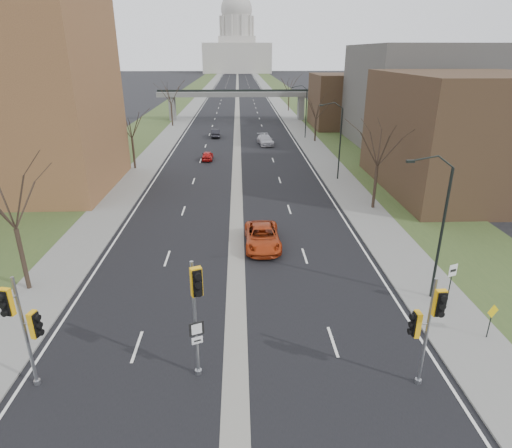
{
  "coord_description": "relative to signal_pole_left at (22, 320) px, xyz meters",
  "views": [
    {
      "loc": [
        0.32,
        -15.97,
        13.86
      ],
      "look_at": [
        1.32,
        9.05,
        3.78
      ],
      "focal_mm": 30.0,
      "sensor_mm": 36.0,
      "label": 1
    }
  ],
  "objects": [
    {
      "name": "ground",
      "position": [
        8.76,
        0.67,
        -3.57
      ],
      "size": [
        700.0,
        700.0,
        0.0
      ],
      "primitive_type": "plane",
      "color": "black",
      "rests_on": "ground"
    },
    {
      "name": "commercial_block_far",
      "position": [
        30.76,
        70.67,
        1.43
      ],
      "size": [
        14.0,
        14.0,
        10.0
      ],
      "primitive_type": "cube",
      "color": "#43301F",
      "rests_on": "ground"
    },
    {
      "name": "tree_right_a",
      "position": [
        21.76,
        22.67,
        3.07
      ],
      "size": [
        7.2,
        7.2,
        9.4
      ],
      "color": "#382B21",
      "rests_on": "sidewalk_right"
    },
    {
      "name": "commercial_block_near",
      "position": [
        32.76,
        28.67,
        2.43
      ],
      "size": [
        16.0,
        20.0,
        12.0
      ],
      "primitive_type": "cube",
      "color": "#43301F",
      "rests_on": "ground"
    },
    {
      "name": "car_right_near",
      "position": [
        10.76,
        14.53,
        -2.78
      ],
      "size": [
        2.66,
        5.7,
        1.58
      ],
      "primitive_type": "imported",
      "rotation": [
        0.0,
        0.0,
        0.01
      ],
      "color": "#AD3612",
      "rests_on": "ground"
    },
    {
      "name": "speed_limit_sign",
      "position": [
        21.06,
        5.65,
        -1.61
      ],
      "size": [
        0.55,
        0.23,
        2.68
      ],
      "rotation": [
        0.0,
        0.0,
        0.36
      ],
      "color": "black",
      "rests_on": "sidewalk_right"
    },
    {
      "name": "warning_sign",
      "position": [
        21.79,
        2.6,
        -2.17
      ],
      "size": [
        0.73,
        0.3,
        1.97
      ],
      "rotation": [
        0.0,
        0.0,
        0.36
      ],
      "color": "black",
      "rests_on": "sidewalk_right"
    },
    {
      "name": "median_strip",
      "position": [
        8.76,
        150.67,
        -3.57
      ],
      "size": [
        1.2,
        600.0,
        0.02
      ],
      "primitive_type": "cube",
      "color": "gray",
      "rests_on": "ground"
    },
    {
      "name": "streetlight_near",
      "position": [
        19.75,
        6.67,
        3.38
      ],
      "size": [
        2.61,
        0.2,
        8.7
      ],
      "color": "black",
      "rests_on": "sidewalk_right"
    },
    {
      "name": "car_right_mid",
      "position": [
        13.31,
        53.46,
        -2.8
      ],
      "size": [
        2.82,
        5.51,
        1.53
      ],
      "primitive_type": "imported",
      "rotation": [
        0.0,
        0.0,
        0.13
      ],
      "color": "#B6B5BD",
      "rests_on": "ground"
    },
    {
      "name": "sidewalk_right",
      "position": [
        20.76,
        150.67,
        -3.51
      ],
      "size": [
        4.0,
        600.0,
        0.12
      ],
      "primitive_type": "cube",
      "color": "gray",
      "rests_on": "ground"
    },
    {
      "name": "car_left_far",
      "position": [
        4.99,
        60.46,
        -2.86
      ],
      "size": [
        1.79,
        4.41,
        1.42
      ],
      "primitive_type": "imported",
      "rotation": [
        0.0,
        0.0,
        3.21
      ],
      "color": "black",
      "rests_on": "ground"
    },
    {
      "name": "tree_left_b",
      "position": [
        -4.24,
        38.67,
        2.66
      ],
      "size": [
        6.75,
        6.75,
        8.81
      ],
      "color": "#382B21",
      "rests_on": "sidewalk_left"
    },
    {
      "name": "tree_right_c",
      "position": [
        21.76,
        95.67,
        3.47
      ],
      "size": [
        7.65,
        7.65,
        9.99
      ],
      "color": "#382B21",
      "rests_on": "sidewalk_right"
    },
    {
      "name": "grass_verge_left",
      "position": [
        -9.24,
        150.67,
        -3.52
      ],
      "size": [
        8.0,
        600.0,
        0.1
      ],
      "primitive_type": "cube",
      "color": "#2C401D",
      "rests_on": "ground"
    },
    {
      "name": "capitol",
      "position": [
        8.76,
        320.67,
        15.03
      ],
      "size": [
        48.0,
        42.0,
        55.75
      ],
      "color": "#BCB7AC",
      "rests_on": "ground"
    },
    {
      "name": "road_surface",
      "position": [
        8.76,
        150.67,
        -3.56
      ],
      "size": [
        20.0,
        600.0,
        0.01
      ],
      "primitive_type": "cube",
      "color": "black",
      "rests_on": "ground"
    },
    {
      "name": "streetlight_far",
      "position": [
        19.75,
        58.67,
        3.38
      ],
      "size": [
        2.61,
        0.2,
        8.7
      ],
      "color": "black",
      "rests_on": "sidewalk_right"
    },
    {
      "name": "signal_pole_median",
      "position": [
        7.17,
        0.31,
        0.49
      ],
      "size": [
        0.84,
        0.97,
        5.83
      ],
      "rotation": [
        0.0,
        0.0,
        0.39
      ],
      "color": "gray",
      "rests_on": "ground"
    },
    {
      "name": "tree_left_a",
      "position": [
        -4.24,
        8.67,
        3.07
      ],
      "size": [
        7.2,
        7.2,
        9.4
      ],
      "color": "#382B21",
      "rests_on": "sidewalk_left"
    },
    {
      "name": "streetlight_mid",
      "position": [
        19.75,
        32.67,
        3.38
      ],
      "size": [
        2.61,
        0.2,
        8.7
      ],
      "color": "black",
      "rests_on": "sidewalk_right"
    },
    {
      "name": "signal_pole_right",
      "position": [
        16.81,
        -0.59,
        -0.07
      ],
      "size": [
        0.98,
        0.93,
        5.35
      ],
      "rotation": [
        0.0,
        0.0,
        0.05
      ],
      "color": "gray",
      "rests_on": "ground"
    },
    {
      "name": "grass_verge_right",
      "position": [
        26.76,
        150.67,
        -3.52
      ],
      "size": [
        8.0,
        600.0,
        0.1
      ],
      "primitive_type": "cube",
      "color": "#2C401D",
      "rests_on": "ground"
    },
    {
      "name": "tree_right_b",
      "position": [
        21.76,
        55.67,
        2.25
      ],
      "size": [
        6.3,
        6.3,
        8.22
      ],
      "color": "#382B21",
      "rests_on": "sidewalk_right"
    },
    {
      "name": "sidewalk_left",
      "position": [
        -3.24,
        150.67,
        -3.51
      ],
      "size": [
        4.0,
        600.0,
        0.12
      ],
      "primitive_type": "cube",
      "color": "gray",
      "rests_on": "ground"
    },
    {
      "name": "tree_left_c",
      "position": [
        -4.24,
        72.67,
        3.47
      ],
      "size": [
        7.65,
        7.65,
        9.99
      ],
      "color": "#382B21",
      "rests_on": "sidewalk_left"
    },
    {
      "name": "signal_pole_left",
      "position": [
        0.0,
        0.0,
        0.0
      ],
      "size": [
        1.15,
        0.91,
        5.45
      ],
      "rotation": [
        0.0,
        0.0,
        -0.23
      ],
      "color": "gray",
      "rests_on": "ground"
    },
    {
      "name": "commercial_block_mid",
      "position": [
        36.76,
        52.67,
        3.93
      ],
      "size": [
        18.0,
        22.0,
        15.0
      ],
      "primitive_type": "cube",
      "color": "#504D49",
      "rests_on": "ground"
    },
    {
      "name": "car_left_near",
      "position": [
        4.7,
        43.17,
        -2.95
      ],
      "size": [
        1.49,
        3.65,
        1.24
      ],
      "primitive_type": "imported",
      "rotation": [
        0.0,
        0.0,
        3.13
      ],
      "color": "red",
      "rests_on": "ground"
    },
    {
      "name": "pedestrian_bridge",
      "position": [
        8.76,
        80.67,
        1.28
      ],
      "size": [
        34.0,
        3.0,
        6.45
      ],
      "color": "slate",
      "rests_on": "ground"
    }
  ]
}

